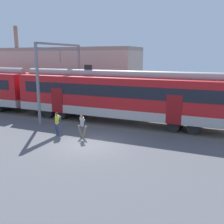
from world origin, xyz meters
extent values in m
plane|color=#515156|center=(0.00, 0.00, 0.00)|extent=(160.00, 160.00, 0.00)
cube|color=#605951|center=(-11.43, 5.98, 0.01)|extent=(80.00, 4.40, 0.01)
cube|color=#B7B2AD|center=(-0.43, 5.98, 1.05)|extent=(18.00, 3.06, 0.70)
cube|color=red|center=(-0.43, 5.98, 2.60)|extent=(18.00, 3.00, 2.40)
cube|color=black|center=(-0.43, 4.46, 2.80)|extent=(16.56, 0.03, 0.90)
cube|color=maroon|center=(4.52, 4.46, 1.75)|extent=(1.10, 0.04, 2.10)
cube|color=maroon|center=(-5.38, 4.46, 1.75)|extent=(1.10, 0.04, 2.10)
cylinder|color=#9C9793|center=(-0.43, 5.98, 3.98)|extent=(17.64, 0.70, 0.70)
cube|color=black|center=(-3.13, 5.98, 4.53)|extent=(0.70, 0.12, 0.40)
cylinder|color=black|center=(5.85, 5.98, 0.45)|extent=(0.90, 2.40, 0.90)
cylinder|color=black|center=(4.45, 5.98, 0.45)|extent=(0.90, 2.40, 0.90)
cylinder|color=black|center=(-5.31, 5.98, 0.45)|extent=(0.90, 2.40, 0.90)
cylinder|color=black|center=(-6.71, 5.98, 0.45)|extent=(0.90, 2.40, 0.90)
cylinder|color=black|center=(-12.75, 5.98, 0.45)|extent=(0.90, 2.40, 0.90)
cylinder|color=navy|center=(-3.00, 0.87, 0.43)|extent=(0.38, 0.29, 0.87)
cylinder|color=navy|center=(-2.67, 0.82, 0.43)|extent=(0.38, 0.29, 0.87)
cube|color=gold|center=(-2.84, 0.85, 1.14)|extent=(0.37, 0.43, 0.56)
cylinder|color=gold|center=(-2.67, 0.68, 1.09)|extent=(0.26, 0.19, 0.52)
cylinder|color=gold|center=(-3.00, 1.01, 1.09)|extent=(0.26, 0.19, 0.52)
sphere|color=#9E7051|center=(-2.85, 0.84, 1.53)|extent=(0.22, 0.22, 0.22)
sphere|color=black|center=(-2.84, 0.85, 1.56)|extent=(0.20, 0.20, 0.20)
cube|color=#235633|center=(-2.67, 0.92, 1.16)|extent=(0.26, 0.32, 0.40)
cylinder|color=#6B6051|center=(-1.11, 1.04, 0.43)|extent=(0.38, 0.30, 0.87)
cylinder|color=#6B6051|center=(-0.77, 1.01, 0.43)|extent=(0.38, 0.30, 0.87)
cube|color=gray|center=(-0.94, 1.03, 1.14)|extent=(0.38, 0.43, 0.56)
cylinder|color=gray|center=(-0.77, 0.87, 1.09)|extent=(0.26, 0.20, 0.52)
cylinder|color=gray|center=(-1.12, 1.18, 1.09)|extent=(0.26, 0.20, 0.52)
sphere|color=brown|center=(-0.96, 1.02, 1.53)|extent=(0.22, 0.22, 0.22)
sphere|color=black|center=(-0.94, 1.03, 1.56)|extent=(0.20, 0.20, 0.20)
cylinder|color=gray|center=(-5.93, 2.78, 3.25)|extent=(0.24, 0.24, 6.50)
cylinder|color=gray|center=(-5.93, 9.18, 3.25)|extent=(0.24, 0.24, 6.50)
cube|color=gray|center=(-5.93, 5.98, 6.45)|extent=(0.20, 6.40, 0.16)
cube|color=gray|center=(-5.93, 5.98, 6.05)|extent=(0.20, 6.40, 0.16)
cylinder|color=black|center=(-5.93, 5.98, 5.45)|extent=(0.03, 0.03, 1.00)
cube|color=#B2A899|center=(-11.52, 13.23, 3.00)|extent=(20.42, 5.00, 6.00)
cube|color=gray|center=(-11.52, 13.23, 6.20)|extent=(20.42, 5.00, 0.40)
cylinder|color=#8C6656|center=(-17.64, 13.23, 7.60)|extent=(0.50, 0.50, 3.20)
camera|label=1|loc=(7.79, -13.81, 5.50)|focal=42.00mm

